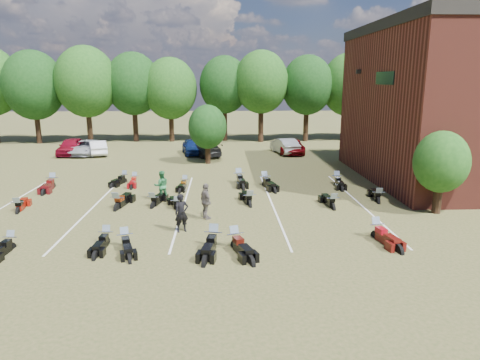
{
  "coord_description": "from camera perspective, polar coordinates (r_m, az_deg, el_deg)",
  "views": [
    {
      "loc": [
        -0.84,
        -20.22,
        6.84
      ],
      "look_at": [
        0.22,
        4.0,
        1.2
      ],
      "focal_mm": 32.0,
      "sensor_mm": 36.0,
      "label": 1
    }
  ],
  "objects": [
    {
      "name": "tree_line",
      "position": [
        49.23,
        -2.74,
        12.47
      ],
      "size": [
        56.0,
        6.0,
        9.79
      ],
      "color": "black",
      "rests_on": "ground"
    },
    {
      "name": "ground",
      "position": [
        21.37,
        -0.11,
        -5.58
      ],
      "size": [
        160.0,
        160.0,
        0.0
      ],
      "primitive_type": "plane",
      "color": "brown",
      "rests_on": "ground"
    },
    {
      "name": "car_0",
      "position": [
        43.48,
        -21.58,
        4.18
      ],
      "size": [
        2.04,
        4.7,
        1.58
      ],
      "primitive_type": "imported",
      "rotation": [
        0.0,
        0.0,
        0.04
      ],
      "color": "maroon",
      "rests_on": "ground"
    },
    {
      "name": "motorcycle_4",
      "position": [
        18.28,
        -3.55,
        -8.91
      ],
      "size": [
        1.19,
        2.54,
        1.36
      ],
      "primitive_type": null,
      "rotation": [
        0.0,
        0.0,
        -0.17
      ],
      "color": "black",
      "rests_on": "ground"
    },
    {
      "name": "motorcycle_8",
      "position": [
        24.24,
        -16.05,
        -3.82
      ],
      "size": [
        1.21,
        2.61,
        1.4
      ],
      "primitive_type": null,
      "rotation": [
        0.0,
        0.0,
        2.97
      ],
      "color": "black",
      "rests_on": "ground"
    },
    {
      "name": "car_2",
      "position": [
        43.01,
        -19.81,
        4.09
      ],
      "size": [
        2.58,
        5.03,
        1.36
      ],
      "primitive_type": "imported",
      "rotation": [
        0.0,
        0.0,
        -0.07
      ],
      "color": "#9D9DA5",
      "rests_on": "ground"
    },
    {
      "name": "motorcycle_17",
      "position": [
        28.38,
        -7.37,
        -0.96
      ],
      "size": [
        0.88,
        2.06,
        1.11
      ],
      "primitive_type": null,
      "rotation": [
        0.0,
        0.0,
        -0.13
      ],
      "color": "black",
      "rests_on": "ground"
    },
    {
      "name": "person_grey",
      "position": [
        21.58,
        -4.57,
        -2.85
      ],
      "size": [
        0.87,
        1.18,
        1.86
      ],
      "primitive_type": "imported",
      "rotation": [
        0.0,
        0.0,
        2.01
      ],
      "color": "#605752",
      "rests_on": "ground"
    },
    {
      "name": "motorcycle_9",
      "position": [
        23.45,
        -8.41,
        -4.01
      ],
      "size": [
        1.21,
        2.17,
        1.15
      ],
      "primitive_type": null,
      "rotation": [
        0.0,
        0.0,
        3.43
      ],
      "color": "black",
      "rests_on": "ground"
    },
    {
      "name": "motorcycle_19",
      "position": [
        29.33,
        -0.16,
        -0.39
      ],
      "size": [
        1.07,
        2.6,
        1.41
      ],
      "primitive_type": null,
      "rotation": [
        0.0,
        0.0,
        0.11
      ],
      "color": "black",
      "rests_on": "ground"
    },
    {
      "name": "motorcycle_20",
      "position": [
        29.55,
        12.75,
        -0.62
      ],
      "size": [
        0.88,
        2.34,
        1.28
      ],
      "primitive_type": null,
      "rotation": [
        0.0,
        0.0,
        -0.07
      ],
      "color": "black",
      "rests_on": "ground"
    },
    {
      "name": "parking_lines",
      "position": [
        24.3,
        -7.51,
        -3.35
      ],
      "size": [
        20.1,
        14.0,
        0.01
      ],
      "color": "silver",
      "rests_on": "ground"
    },
    {
      "name": "motorcycle_3",
      "position": [
        19.39,
        -17.35,
        -8.19
      ],
      "size": [
        0.74,
        2.1,
        1.16
      ],
      "primitive_type": null,
      "rotation": [
        0.0,
        0.0,
        -0.04
      ],
      "color": "black",
      "rests_on": "ground"
    },
    {
      "name": "motorcycle_2",
      "position": [
        18.83,
        -15.03,
        -8.67
      ],
      "size": [
        1.31,
        2.25,
        1.2
      ],
      "primitive_type": null,
      "rotation": [
        0.0,
        0.0,
        0.31
      ],
      "color": "black",
      "rests_on": "ground"
    },
    {
      "name": "car_1",
      "position": [
        42.58,
        -18.46,
        4.11
      ],
      "size": [
        2.79,
        4.41,
        1.37
      ],
      "primitive_type": "imported",
      "rotation": [
        0.0,
        0.0,
        3.49
      ],
      "color": "silver",
      "rests_on": "ground"
    },
    {
      "name": "car_4",
      "position": [
        40.99,
        -6.37,
        4.43
      ],
      "size": [
        2.45,
        4.49,
        1.45
      ],
      "primitive_type": "imported",
      "rotation": [
        0.0,
        0.0,
        0.18
      ],
      "color": "#0B1B4E",
      "rests_on": "ground"
    },
    {
      "name": "motorcycle_14",
      "position": [
        30.58,
        -23.67,
        -0.95
      ],
      "size": [
        0.93,
        2.5,
        1.37
      ],
      "primitive_type": null,
      "rotation": [
        0.0,
        0.0,
        0.06
      ],
      "color": "#470A0E",
      "rests_on": "ground"
    },
    {
      "name": "young_tree_midfield",
      "position": [
        35.94,
        -4.36,
        7.07
      ],
      "size": [
        3.2,
        3.2,
        4.7
      ],
      "color": "black",
      "rests_on": "ground"
    },
    {
      "name": "motorcycle_7",
      "position": [
        25.65,
        -27.45,
        -3.89
      ],
      "size": [
        1.02,
        2.22,
        1.19
      ],
      "primitive_type": null,
      "rotation": [
        0.0,
        0.0,
        3.3
      ],
      "color": "maroon",
      "rests_on": "ground"
    },
    {
      "name": "young_tree_near_building",
      "position": [
        24.41,
        25.25,
        2.19
      ],
      "size": [
        2.8,
        2.8,
        4.16
      ],
      "color": "black",
      "rests_on": "ground"
    },
    {
      "name": "car_6",
      "position": [
        41.55,
        6.82,
        4.49
      ],
      "size": [
        2.57,
        5.11,
        1.39
      ],
      "primitive_type": "imported",
      "rotation": [
        0.0,
        0.0,
        -0.06
      ],
      "color": "#5F0509",
      "rests_on": "ground"
    },
    {
      "name": "motorcycle_5",
      "position": [
        18.12,
        -0.66,
        -9.09
      ],
      "size": [
        1.49,
        2.49,
        1.32
      ],
      "primitive_type": null,
      "rotation": [
        0.0,
        0.0,
        0.33
      ],
      "color": "black",
      "rests_on": "ground"
    },
    {
      "name": "car_5",
      "position": [
        41.39,
        5.97,
        4.56
      ],
      "size": [
        2.49,
        4.77,
        1.5
      ],
      "primitive_type": "imported",
      "rotation": [
        0.0,
        0.0,
        3.35
      ],
      "color": "#A2A39E",
      "rests_on": "ground"
    },
    {
      "name": "motorcycle_13",
      "position": [
        25.85,
        17.92,
        -2.9
      ],
      "size": [
        1.04,
        2.35,
        1.27
      ],
      "primitive_type": null,
      "rotation": [
        0.0,
        0.0,
        3.0
      ],
      "color": "black",
      "rests_on": "ground"
    },
    {
      "name": "motorcycle_6",
      "position": [
        20.16,
        17.66,
        -7.38
      ],
      "size": [
        1.21,
        2.46,
        1.31
      ],
      "primitive_type": null,
      "rotation": [
        0.0,
        0.0,
        0.2
      ],
      "color": "#500E0B",
      "rests_on": "ground"
    },
    {
      "name": "motorcycle_11",
      "position": [
        23.95,
        1.29,
        -3.5
      ],
      "size": [
        1.05,
        2.41,
        1.3
      ],
      "primitive_type": null,
      "rotation": [
        0.0,
        0.0,
        3.28
      ],
      "color": "black",
      "rests_on": "ground"
    },
    {
      "name": "car_3",
      "position": [
        40.02,
        -4.63,
        4.22
      ],
      "size": [
        3.52,
        5.16,
        1.39
      ],
      "primitive_type": "imported",
      "rotation": [
        0.0,
        0.0,
        3.51
      ],
      "color": "black",
      "rests_on": "ground"
    },
    {
      "name": "motorcycle_15",
      "position": [
        29.96,
        -13.83,
        -0.49
      ],
      "size": [
        0.73,
        2.03,
        1.12
      ],
      "primitive_type": null,
      "rotation": [
        0.0,
        0.0,
        0.04
      ],
      "color": "maroon",
      "rests_on": "ground"
    },
    {
      "name": "motorcycle_18",
      "position": [
        28.5,
        3.33,
        -0.81
      ],
      "size": [
        1.33,
        2.56,
        1.36
      ],
      "primitive_type": null,
      "rotation": [
        0.0,
        0.0,
        0.23
      ],
      "color": "black",
      "rests_on": "ground"
    },
    {
      "name": "person_green",
      "position": [
        25.28,
        -10.43,
        -0.75
      ],
      "size": [
        1.01,
        0.87,
        1.77
      ],
      "primitive_type": "imported",
      "rotation": [
        0.0,
        0.0,
        3.41
      ],
      "color": "#296F3C",
      "rests_on": "ground"
    },
    {
      "name": "motorcycle_16",
      "position": [
        30.51,
        -15.17,
        -0.32
      ],
      "size": [
        1.27,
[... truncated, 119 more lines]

